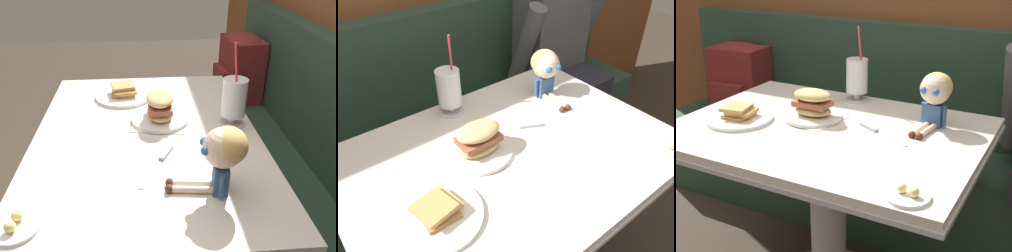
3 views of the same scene
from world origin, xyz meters
The scene contains 9 objects.
booth_bench centered at (0.00, 0.81, 0.33)m, with size 2.60×0.48×1.00m.
diner_table centered at (0.00, 0.18, 0.54)m, with size 1.11×0.81×0.74m.
toast_plate centered at (-0.33, 0.09, 0.76)m, with size 0.25×0.25×0.06m.
milkshake_glass centered at (-0.04, 0.50, 0.84)m, with size 0.10×0.10×0.32m.
sandwich_plate centered at (-0.09, 0.23, 0.79)m, with size 0.23×0.23×0.12m.
butter_saucer centered at (0.43, -0.15, 0.75)m, with size 0.12×0.12×0.04m.
butter_knife centered at (0.17, 0.22, 0.74)m, with size 0.22×0.12×0.01m.
seated_doll centered at (0.33, 0.37, 0.87)m, with size 0.12×0.22×0.20m.
backpack centered at (-0.92, 0.78, 0.66)m, with size 0.31×0.26×0.41m.
Camera 1 is at (1.06, 0.17, 1.36)m, focal length 36.37 mm.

